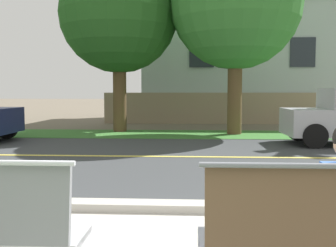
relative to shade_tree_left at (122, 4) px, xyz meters
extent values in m
plane|color=#665B4C|center=(2.12, -4.08, -4.53)|extent=(140.00, 140.00, 0.00)
cube|color=#ADA89E|center=(2.12, -9.73, -4.47)|extent=(44.00, 0.30, 0.11)
cube|color=#383A3D|center=(2.12, -5.58, -4.52)|extent=(52.00, 8.00, 0.01)
cube|color=#E0CC4C|center=(2.12, -5.58, -4.52)|extent=(48.00, 0.14, 0.01)
cube|color=#38702D|center=(2.12, -0.74, -4.52)|extent=(48.00, 2.80, 0.02)
cylinder|color=#47382D|center=(3.44, -11.65, -4.02)|extent=(0.15, 0.42, 0.15)
cylinder|color=#33599E|center=(3.31, -11.82, -3.80)|extent=(0.09, 0.09, 0.46)
cylinder|color=black|center=(-3.22, -2.34, -4.21)|extent=(0.64, 0.18, 0.64)
cylinder|color=black|center=(5.60, -4.02, -4.21)|extent=(0.64, 0.18, 0.64)
cylinder|color=black|center=(5.60, -2.34, -4.21)|extent=(0.64, 0.18, 0.64)
cylinder|color=brown|center=(-0.13, 0.08, -3.21)|extent=(0.48, 0.48, 2.64)
sphere|color=#23561E|center=(-0.13, 0.08, -0.30)|extent=(4.22, 4.22, 4.22)
cylinder|color=brown|center=(3.91, -0.60, -3.16)|extent=(0.48, 0.48, 2.73)
sphere|color=#33752D|center=(3.91, -0.60, -0.16)|extent=(4.37, 4.37, 4.37)
cube|color=gray|center=(4.98, 4.02, -3.83)|extent=(13.00, 0.36, 1.40)
cube|color=#A3ADB2|center=(5.11, 7.22, -1.64)|extent=(9.89, 6.40, 5.78)
cube|color=brown|center=(5.11, 7.22, 1.56)|extent=(10.68, 6.91, 0.60)
cube|color=#232833|center=(2.88, 3.99, -1.35)|extent=(1.10, 0.06, 1.30)
cube|color=#232833|center=(7.33, 3.99, -1.35)|extent=(1.10, 0.06, 1.30)
camera|label=1|loc=(2.48, -14.61, -3.08)|focal=43.95mm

